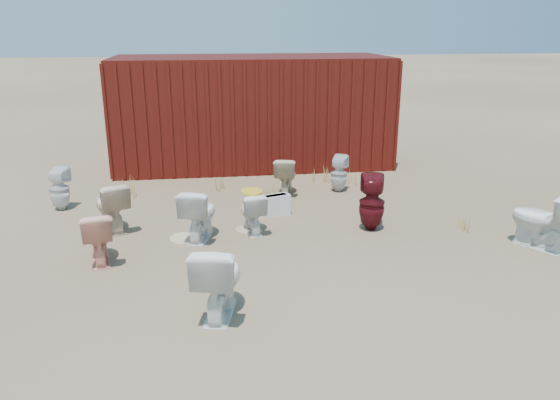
{
  "coord_description": "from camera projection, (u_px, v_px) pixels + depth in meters",
  "views": [
    {
      "loc": [
        -1.07,
        -7.13,
        3.07
      ],
      "look_at": [
        0.0,
        0.6,
        0.55
      ],
      "focal_mm": 35.0,
      "sensor_mm": 36.0,
      "label": 1
    }
  ],
  "objects": [
    {
      "name": "toilet_back_beige_right",
      "position": [
        286.0,
        176.0,
        10.25
      ],
      "size": [
        0.55,
        0.77,
        0.71
      ],
      "primitive_type": "imported",
      "rotation": [
        0.0,
        0.0,
        2.9
      ],
      "color": "beige",
      "rests_on": "ground"
    },
    {
      "name": "weed_clump_b",
      "position": [
        272.0,
        190.0,
        10.04
      ],
      "size": [
        0.32,
        0.32,
        0.31
      ],
      "primitive_type": "cone",
      "color": "#A48A41",
      "rests_on": "ground"
    },
    {
      "name": "toilet_front_e",
      "position": [
        541.0,
        220.0,
        7.73
      ],
      "size": [
        0.84,
        0.96,
        0.85
      ],
      "primitive_type": "imported",
      "rotation": [
        0.0,
        0.0,
        3.69
      ],
      "color": "white",
      "rests_on": "ground"
    },
    {
      "name": "yellow_lid",
      "position": [
        252.0,
        192.0,
        8.26
      ],
      "size": [
        0.33,
        0.41,
        0.02
      ],
      "primitive_type": "ellipsoid",
      "color": "gold",
      "rests_on": "toilet_back_yellowlid"
    },
    {
      "name": "toilet_back_a",
      "position": [
        59.0,
        189.0,
        9.37
      ],
      "size": [
        0.41,
        0.41,
        0.75
      ],
      "primitive_type": "imported",
      "rotation": [
        0.0,
        0.0,
        2.9
      ],
      "color": "white",
      "rests_on": "ground"
    },
    {
      "name": "weed_clump_a",
      "position": [
        127.0,
        188.0,
        10.18
      ],
      "size": [
        0.36,
        0.36,
        0.32
      ],
      "primitive_type": "cone",
      "color": "#A48A41",
      "rests_on": "ground"
    },
    {
      "name": "loose_lid_near",
      "position": [
        183.0,
        239.0,
        8.16
      ],
      "size": [
        0.44,
        0.54,
        0.02
      ],
      "primitive_type": "ellipsoid",
      "rotation": [
        0.0,
        0.0,
        0.13
      ],
      "color": "#C7BA90",
      "rests_on": "ground"
    },
    {
      "name": "ground",
      "position": [
        286.0,
        249.0,
        7.8
      ],
      "size": [
        100.0,
        100.0,
        0.0
      ],
      "primitive_type": "plane",
      "color": "brown",
      "rests_on": "ground"
    },
    {
      "name": "toilet_front_pink",
      "position": [
        98.0,
        236.0,
        7.3
      ],
      "size": [
        0.52,
        0.77,
        0.72
      ],
      "primitive_type": "imported",
      "rotation": [
        0.0,
        0.0,
        3.32
      ],
      "color": "#F8A78F",
      "rests_on": "ground"
    },
    {
      "name": "toilet_back_beige_left",
      "position": [
        111.0,
        206.0,
        8.42
      ],
      "size": [
        0.72,
        0.88,
        0.78
      ],
      "primitive_type": "imported",
      "rotation": [
        0.0,
        0.0,
        3.58
      ],
      "color": "beige",
      "rests_on": "ground"
    },
    {
      "name": "weed_clump_f",
      "position": [
        464.0,
        223.0,
        8.49
      ],
      "size": [
        0.28,
        0.28,
        0.24
      ],
      "primitive_type": "cone",
      "color": "#A48A41",
      "rests_on": "ground"
    },
    {
      "name": "weed_clump_c",
      "position": [
        348.0,
        179.0,
        10.85
      ],
      "size": [
        0.36,
        0.36,
        0.27
      ],
      "primitive_type": "cone",
      "color": "#A48A41",
      "rests_on": "ground"
    },
    {
      "name": "weed_clump_e",
      "position": [
        319.0,
        173.0,
        11.14
      ],
      "size": [
        0.34,
        0.34,
        0.33
      ],
      "primitive_type": "cone",
      "color": "#A48A41",
      "rests_on": "ground"
    },
    {
      "name": "toilet_back_yellowlid",
      "position": [
        252.0,
        212.0,
        8.36
      ],
      "size": [
        0.44,
        0.67,
        0.64
      ],
      "primitive_type": "imported",
      "rotation": [
        0.0,
        0.0,
        3.28
      ],
      "color": "white",
      "rests_on": "ground"
    },
    {
      "name": "toilet_back_e",
      "position": [
        339.0,
        174.0,
        10.41
      ],
      "size": [
        0.44,
        0.44,
        0.7
      ],
      "primitive_type": "imported",
      "rotation": [
        0.0,
        0.0,
        2.61
      ],
      "color": "silver",
      "rests_on": "ground"
    },
    {
      "name": "loose_lid_far",
      "position": [
        249.0,
        231.0,
        8.48
      ],
      "size": [
        0.58,
        0.59,
        0.02
      ],
      "primitive_type": "ellipsoid",
      "rotation": [
        0.0,
        0.0,
        0.7
      ],
      "color": "tan",
      "rests_on": "ground"
    },
    {
      "name": "weed_clump_d",
      "position": [
        217.0,
        185.0,
        10.51
      ],
      "size": [
        0.3,
        0.3,
        0.25
      ],
      "primitive_type": "cone",
      "color": "#A48A41",
      "rests_on": "ground"
    },
    {
      "name": "toilet_front_c",
      "position": [
        218.0,
        279.0,
        5.93
      ],
      "size": [
        0.66,
        0.93,
        0.86
      ],
      "primitive_type": "imported",
      "rotation": [
        0.0,
        0.0,
        2.92
      ],
      "color": "white",
      "rests_on": "ground"
    },
    {
      "name": "toilet_front_a",
      "position": [
        199.0,
        214.0,
        8.08
      ],
      "size": [
        0.65,
        0.87,
        0.79
      ],
      "primitive_type": "imported",
      "rotation": [
        0.0,
        0.0,
        2.84
      ],
      "color": "white",
      "rests_on": "ground"
    },
    {
      "name": "loose_tank",
      "position": [
        275.0,
        205.0,
        9.15
      ],
      "size": [
        0.54,
        0.35,
        0.35
      ],
      "primitive_type": "cube",
      "rotation": [
        0.0,
        0.0,
        0.33
      ],
      "color": "white",
      "rests_on": "ground"
    },
    {
      "name": "shipping_container",
      "position": [
        252.0,
        111.0,
        12.34
      ],
      "size": [
        6.0,
        2.4,
        2.4
      ],
      "primitive_type": "cube",
      "color": "#4E140D",
      "rests_on": "ground"
    },
    {
      "name": "toilet_front_maroon",
      "position": [
        372.0,
        203.0,
        8.43
      ],
      "size": [
        0.48,
        0.49,
        0.88
      ],
      "primitive_type": "imported",
      "rotation": [
        0.0,
        0.0,
        2.89
      ],
      "color": "#520E13",
      "rests_on": "ground"
    }
  ]
}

